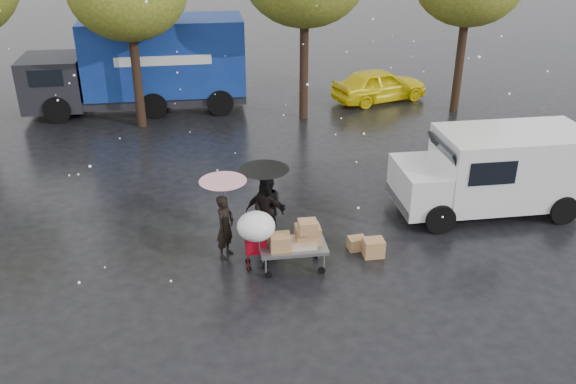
{
  "coord_description": "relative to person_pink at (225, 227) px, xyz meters",
  "views": [
    {
      "loc": [
        -1.33,
        -11.72,
        7.6
      ],
      "look_at": [
        0.57,
        1.0,
        1.33
      ],
      "focal_mm": 38.0,
      "sensor_mm": 36.0,
      "label": 1
    }
  ],
  "objects": [
    {
      "name": "vendor_cart",
      "position": [
        1.54,
        -0.76,
        -0.05
      ],
      "size": [
        1.52,
        0.8,
        1.27
      ],
      "color": "slate",
      "rests_on": "ground"
    },
    {
      "name": "umbrella_pink",
      "position": [
        0.0,
        0.0,
        1.01
      ],
      "size": [
        1.06,
        1.06,
        1.94
      ],
      "color": "#4C4C4C",
      "rests_on": "ground"
    },
    {
      "name": "box_ground_near",
      "position": [
        3.4,
        -0.51,
        -0.56
      ],
      "size": [
        0.47,
        0.38,
        0.43
      ],
      "primitive_type": "cube",
      "rotation": [
        0.0,
        0.0,
        0.0
      ],
      "color": "#986142",
      "rests_on": "ground"
    },
    {
      "name": "shopping_cart",
      "position": [
        0.64,
        -0.72,
        0.29
      ],
      "size": [
        0.84,
        0.84,
        1.46
      ],
      "color": "#A60919",
      "rests_on": "ground"
    },
    {
      "name": "person_middle",
      "position": [
        1.08,
        0.53,
        0.09
      ],
      "size": [
        1.01,
        0.9,
        1.73
      ],
      "primitive_type": "imported",
      "rotation": [
        0.0,
        0.0,
        -0.34
      ],
      "color": "black",
      "rests_on": "ground"
    },
    {
      "name": "blue_truck",
      "position": [
        -2.46,
        11.4,
        0.98
      ],
      "size": [
        8.3,
        2.6,
        3.5
      ],
      "color": "navy",
      "rests_on": "ground"
    },
    {
      "name": "yellow_taxi",
      "position": [
        6.89,
        11.11,
        -0.11
      ],
      "size": [
        4.22,
        2.65,
        1.34
      ],
      "primitive_type": "imported",
      "rotation": [
        0.0,
        0.0,
        1.87
      ],
      "color": "yellow",
      "rests_on": "ground"
    },
    {
      "name": "white_van",
      "position": [
        7.14,
        1.3,
        0.38
      ],
      "size": [
        4.91,
        2.18,
        2.2
      ],
      "color": "white",
      "rests_on": "ground"
    },
    {
      "name": "person_pink",
      "position": [
        0.0,
        0.0,
        0.0
      ],
      "size": [
        0.62,
        0.68,
        1.55
      ],
      "primitive_type": "imported",
      "rotation": [
        0.0,
        0.0,
        1.0
      ],
      "color": "black",
      "rests_on": "ground"
    },
    {
      "name": "umbrella_black",
      "position": [
        0.98,
        0.57,
        0.97
      ],
      "size": [
        1.18,
        1.18,
        1.9
      ],
      "color": "#4C4C4C",
      "rests_on": "ground"
    },
    {
      "name": "person_black",
      "position": [
        0.98,
        0.57,
        0.01
      ],
      "size": [
        0.99,
        0.64,
        1.57
      ],
      "primitive_type": "imported",
      "rotation": [
        0.0,
        0.0,
        2.84
      ],
      "color": "black",
      "rests_on": "ground"
    },
    {
      "name": "ground",
      "position": [
        0.96,
        -0.55,
        -0.78
      ],
      "size": [
        90.0,
        90.0,
        0.0
      ],
      "primitive_type": "plane",
      "color": "black",
      "rests_on": "ground"
    },
    {
      "name": "box_ground_far",
      "position": [
        3.09,
        -0.17,
        -0.62
      ],
      "size": [
        0.43,
        0.35,
        0.31
      ],
      "primitive_type": "cube",
      "rotation": [
        0.0,
        0.0,
        0.1
      ],
      "color": "#986142",
      "rests_on": "ground"
    }
  ]
}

